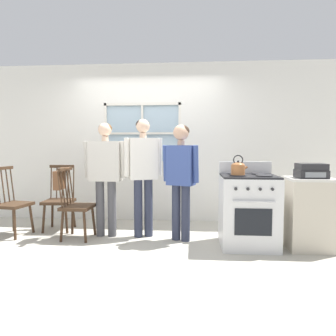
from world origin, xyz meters
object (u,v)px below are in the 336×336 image
kettle (238,168)px  chair_center_cluster (12,205)px  person_teen_center (143,167)px  chair_by_window (76,207)px  handbag (60,180)px  person_elderly_left (105,168)px  side_counter (309,213)px  person_adult_right (181,171)px  chair_near_wall (59,201)px  potted_plant (158,159)px  stove (248,210)px  stereo (311,171)px

kettle → chair_center_cluster: bearing=173.9°
chair_center_cluster → person_teen_center: bearing=-77.4°
chair_by_window → person_teen_center: person_teen_center is taller
handbag → person_elderly_left: bearing=12.4°
person_teen_center → side_counter: size_ratio=1.86×
kettle → person_adult_right: bearing=157.3°
chair_near_wall → person_teen_center: bearing=-13.5°
person_teen_center → potted_plant: size_ratio=7.04×
stove → handbag: 2.60m
person_adult_right → side_counter: (1.62, -0.20, -0.51)m
person_teen_center → person_adult_right: person_teen_center is taller
chair_by_window → chair_center_cluster: (-0.98, 0.07, 0.00)m
stereo → handbag: bearing=176.6°
chair_center_cluster → stove: stove is taller
chair_center_cluster → person_teen_center: size_ratio=0.60×
chair_center_cluster → handbag: 0.84m
kettle → handbag: 2.43m
chair_near_wall → person_adult_right: bearing=-14.6°
chair_near_wall → stove: 2.82m
chair_center_cluster → person_elderly_left: person_elderly_left is taller
chair_near_wall → potted_plant: size_ratio=4.20×
chair_by_window → potted_plant: 1.60m
person_adult_right → stove: size_ratio=1.46×
person_elderly_left → person_adult_right: size_ratio=1.02×
side_counter → stereo: (0.00, -0.02, 0.54)m
chair_near_wall → stove: bearing=-14.5°
stove → person_elderly_left: bearing=171.8°
stove → potted_plant: bearing=137.5°
chair_by_window → stove: (2.33, -0.14, 0.02)m
chair_by_window → side_counter: (3.08, -0.17, -0.00)m
chair_near_wall → chair_center_cluster: size_ratio=1.00×
chair_by_window → person_teen_center: bearing=-78.8°
chair_by_window → handbag: size_ratio=3.25×
kettle → potted_plant: size_ratio=1.04×
chair_center_cluster → kettle: bearing=-86.4°
chair_center_cluster → person_elderly_left: (1.36, 0.07, 0.53)m
person_adult_right → kettle: person_adult_right is taller
handbag → chair_center_cluster: bearing=175.3°
chair_near_wall → chair_center_cluster: (-0.55, -0.34, 0.00)m
person_elderly_left → stereo: size_ratio=4.76×
person_teen_center → side_counter: bearing=-27.8°
person_teen_center → stereo: 2.19m
person_adult_right → potted_plant: bearing=132.6°
chair_by_window → person_elderly_left: size_ratio=0.62×
chair_by_window → stereo: bearing=-92.3°
kettle → stereo: (0.90, 0.08, -0.04)m
person_elderly_left → person_adult_right: (1.08, -0.11, -0.02)m
chair_near_wall → kettle: (2.61, -0.67, 0.57)m
chair_center_cluster → potted_plant: 2.33m
chair_near_wall → person_adult_right: (1.89, -0.37, 0.51)m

